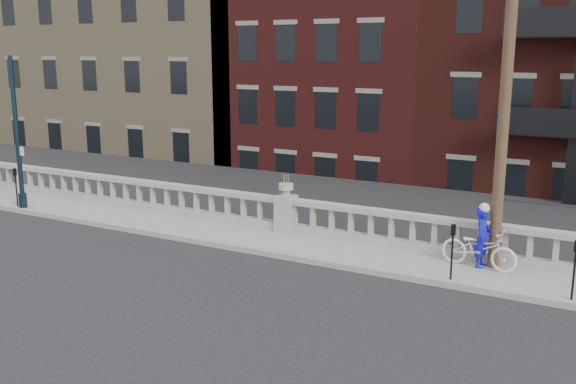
{
  "coord_description": "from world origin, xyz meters",
  "views": [
    {
      "loc": [
        9.07,
        -12.48,
        5.51
      ],
      "look_at": [
        0.48,
        3.2,
        1.56
      ],
      "focal_mm": 40.0,
      "sensor_mm": 36.0,
      "label": 1
    }
  ],
  "objects": [
    {
      "name": "utility_pole",
      "position": [
        6.2,
        3.6,
        5.24
      ],
      "size": [
        1.6,
        0.28,
        10.0
      ],
      "color": "#422D1E",
      "rests_on": "sidewalk"
    },
    {
      "name": "sidewalk",
      "position": [
        0.0,
        3.0,
        0.07
      ],
      "size": [
        32.0,
        2.2,
        0.15
      ],
      "primitive_type": "cube",
      "color": "gray",
      "rests_on": "ground"
    },
    {
      "name": "parking_meter_a",
      "position": [
        -9.79,
        2.15,
        1.0
      ],
      "size": [
        0.1,
        0.09,
        1.36
      ],
      "color": "black",
      "rests_on": "sidewalk"
    },
    {
      "name": "planter_pedestal",
      "position": [
        0.0,
        3.95,
        0.83
      ],
      "size": [
        0.55,
        0.55,
        1.76
      ],
      "color": "gray",
      "rests_on": "sidewalk"
    },
    {
      "name": "lower_level",
      "position": [
        0.56,
        23.04,
        2.63
      ],
      "size": [
        80.0,
        44.0,
        20.8
      ],
      "color": "#605E59",
      "rests_on": "ground"
    },
    {
      "name": "streetlight_pole",
      "position": [
        -9.5,
        2.15,
        2.21
      ],
      "size": [
        0.4,
        0.28,
        5.2
      ],
      "color": "black",
      "rests_on": "sidewalk"
    },
    {
      "name": "cyclist",
      "position": [
        5.92,
        3.45,
        0.92
      ],
      "size": [
        0.4,
        0.58,
        1.55
      ],
      "primitive_type": "imported",
      "rotation": [
        0.0,
        0.0,
        1.51
      ],
      "color": "#100DC9",
      "rests_on": "sidewalk"
    },
    {
      "name": "parking_meter_b",
      "position": [
        5.5,
        2.15,
        1.0
      ],
      "size": [
        0.1,
        0.09,
        1.36
      ],
      "color": "black",
      "rests_on": "sidewalk"
    },
    {
      "name": "bicycle",
      "position": [
        5.88,
        3.33,
        0.66
      ],
      "size": [
        1.99,
        0.89,
        1.01
      ],
      "primitive_type": "imported",
      "rotation": [
        0.0,
        0.0,
        1.46
      ],
      "color": "white",
      "rests_on": "sidewalk"
    },
    {
      "name": "ground",
      "position": [
        0.0,
        0.0,
        0.0
      ],
      "size": [
        120.0,
        120.0,
        0.0
      ],
      "primitive_type": "plane",
      "color": "black",
      "rests_on": "ground"
    },
    {
      "name": "parking_meter_c",
      "position": [
        8.17,
        2.15,
        1.0
      ],
      "size": [
        0.1,
        0.09,
        1.36
      ],
      "color": "black",
      "rests_on": "sidewalk"
    },
    {
      "name": "balustrade",
      "position": [
        0.0,
        3.95,
        0.64
      ],
      "size": [
        28.0,
        0.34,
        1.03
      ],
      "color": "gray",
      "rests_on": "sidewalk"
    }
  ]
}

